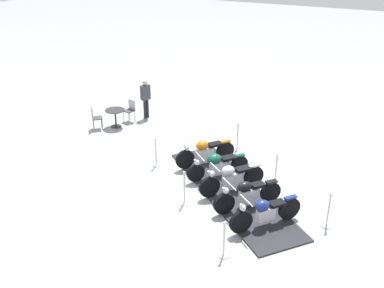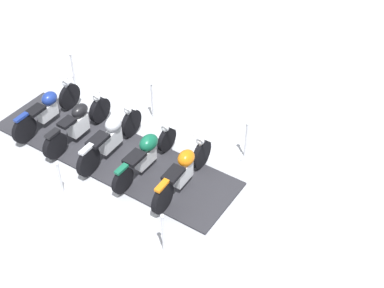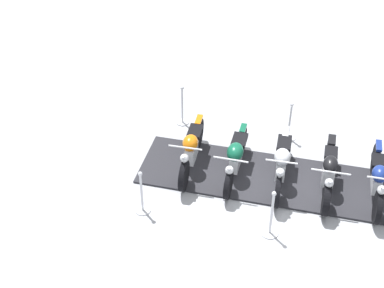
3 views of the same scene
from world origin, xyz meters
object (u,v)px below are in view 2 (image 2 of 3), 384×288
Objects in this scene: motorcycle_navy at (48,108)px; stanchion_right_front at (245,146)px; motorcycle_copper at (184,170)px; stanchion_right_rear at (74,75)px; stanchion_right_mid at (153,108)px; stanchion_left_front at (164,239)px; motorcycle_forest at (147,152)px; motorcycle_black at (78,122)px; motorcycle_chrome at (111,136)px; stanchion_left_mid at (62,187)px.

stanchion_right_front is (1.83, 4.51, -0.18)m from motorcycle_navy.
motorcycle_copper is 1.02× the size of motorcycle_navy.
stanchion_right_mid is (1.72, 1.98, -0.00)m from stanchion_right_rear.
stanchion_right_mid is (-1.72, -1.98, 0.00)m from stanchion_right_front.
stanchion_left_front is at bearing 17.64° from stanchion_right_rear.
motorcycle_navy reaches higher than motorcycle_forest.
stanchion_right_mid reaches higher than motorcycle_black.
motorcycle_forest is 0.97× the size of motorcycle_black.
motorcycle_copper is at bearing -90.26° from motorcycle_forest.
motorcycle_navy reaches higher than motorcycle_copper.
motorcycle_chrome is at bearing -162.84° from stanchion_left_front.
stanchion_left_front is (1.72, 1.98, 0.06)m from stanchion_left_mid.
stanchion_right_mid is (0.12, 2.53, -0.18)m from motorcycle_navy.
stanchion_left_mid is (-0.06, -2.57, -0.23)m from motorcycle_copper.
motorcycle_black is at bearing 88.24° from motorcycle_chrome.
stanchion_right_front is (-0.11, 2.25, -0.18)m from motorcycle_forest.
stanchion_left_mid is (1.24, -1.07, -0.24)m from motorcycle_chrome.
motorcycle_copper is at bearing -62.98° from stanchion_right_front.
stanchion_right_mid is (-4.14, 0.12, -0.03)m from stanchion_left_front.
motorcycle_navy is 1.71× the size of stanchion_right_front.
motorcycle_chrome is 1.76× the size of stanchion_right_rear.
motorcycle_navy is at bearing 87.94° from motorcycle_chrome.
motorcycle_chrome is 3.06m from stanchion_right_rear.
stanchion_right_rear reaches higher than stanchion_left_mid.
stanchion_right_front is at bearing -23.97° from motorcycle_copper.
motorcycle_black is 1.87m from stanchion_right_mid.
stanchion_right_rear is at bearing 57.12° from motorcycle_chrome.
stanchion_right_front is 3.21m from stanchion_left_front.
motorcycle_navy is 4.87m from stanchion_right_front.
motorcycle_forest is at bearing 25.77° from stanchion_right_rear.
stanchion_left_mid is 0.93× the size of stanchion_right_mid.
motorcycle_navy is at bearing 90.69° from motorcycle_forest.
motorcycle_copper is at bearing -91.91° from motorcycle_chrome.
stanchion_left_mid is (1.88, -0.32, -0.20)m from motorcycle_black.
motorcycle_forest is 1.69× the size of stanchion_left_mid.
motorcycle_chrome is at bearing 139.13° from stanchion_left_mid.
motorcycle_chrome is at bearing 18.13° from stanchion_right_rear.
stanchion_left_front reaches higher than stanchion_right_front.
stanchion_right_mid is at bearing 178.36° from stanchion_left_front.
motorcycle_navy is 2.59m from stanchion_left_mid.
motorcycle_chrome reaches higher than stanchion_right_front.
motorcycle_navy is at bearing 88.03° from motorcycle_copper.
motorcycle_navy is at bearing -92.63° from stanchion_right_mid.
motorcycle_black is 0.99m from motorcycle_navy.
motorcycle_forest is 1.00m from motorcycle_chrome.
motorcycle_chrome reaches higher than motorcycle_forest.
motorcycle_copper is at bearing 160.40° from stanchion_left_front.
stanchion_left_front is (2.31, 0.15, -0.15)m from motorcycle_forest.
stanchion_left_front is at bearing -160.59° from motorcycle_copper.
stanchion_left_front is (1.65, -0.59, -0.17)m from motorcycle_copper.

